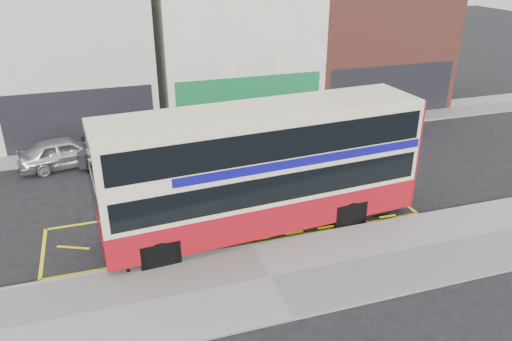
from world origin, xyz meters
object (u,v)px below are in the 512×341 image
object	(u,v)px
double_decker_bus	(264,168)
car_white	(380,123)
car_grey	(122,153)
bus_stop_post	(124,223)
car_silver	(65,152)
street_tree_right	(294,71)

from	to	relation	value
double_decker_bus	car_white	size ratio (longest dim) A/B	2.37
car_grey	bus_stop_post	bearing A→B (deg)	-172.85
car_silver	car_grey	distance (m)	2.71
bus_stop_post	car_grey	bearing A→B (deg)	91.39
bus_stop_post	street_tree_right	bearing A→B (deg)	54.08
double_decker_bus	car_grey	size ratio (longest dim) A/B	2.94
bus_stop_post	street_tree_right	size ratio (longest dim) A/B	0.65
double_decker_bus	car_white	bearing A→B (deg)	34.00
car_white	street_tree_right	bearing A→B (deg)	34.90
car_silver	car_grey	xyz separation A→B (m)	(2.58, -0.82, -0.07)
double_decker_bus	car_silver	bearing A→B (deg)	126.73
double_decker_bus	car_white	world-z (taller)	double_decker_bus
car_white	street_tree_right	distance (m)	5.76
bus_stop_post	car_silver	xyz separation A→B (m)	(-2.13, 9.83, -1.21)
bus_stop_post	car_silver	world-z (taller)	bus_stop_post
car_grey	car_white	distance (m)	13.87
car_grey	car_white	bearing A→B (deg)	-80.59
double_decker_bus	street_tree_right	xyz separation A→B (m)	(5.57, 11.03, 0.65)
bus_stop_post	car_silver	distance (m)	10.13
car_grey	street_tree_right	world-z (taller)	street_tree_right
car_silver	car_white	bearing A→B (deg)	-105.69
bus_stop_post	street_tree_right	distance (m)	16.51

